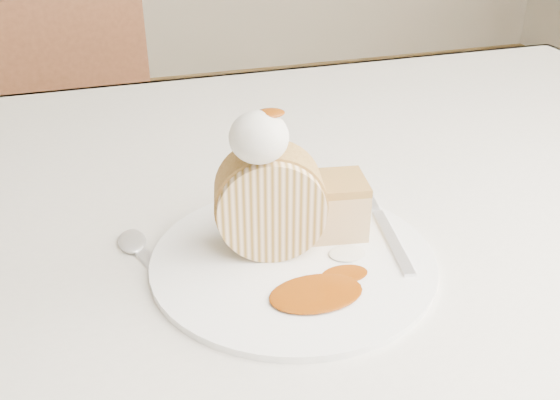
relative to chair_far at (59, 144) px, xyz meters
name	(u,v)px	position (x,y,z in m)	size (l,w,h in m)	color
table	(295,254)	(0.31, -0.86, 0.18)	(1.40, 0.90, 0.75)	silver
chair_far	(59,144)	(0.00, 0.00, 0.00)	(0.50, 0.50, 0.85)	brown
plate	(293,260)	(0.26, -1.00, 0.27)	(0.27, 0.27, 0.01)	white
roulade_slice	(270,202)	(0.24, -0.97, 0.32)	(0.10, 0.10, 0.06)	beige
cake_chunk	(334,209)	(0.31, -0.96, 0.30)	(0.06, 0.06, 0.05)	#A8803F
whipped_cream	(259,137)	(0.23, -0.99, 0.40)	(0.05, 0.05, 0.05)	silver
caramel_drizzle	(270,107)	(0.24, -0.99, 0.42)	(0.03, 0.02, 0.01)	#763004
caramel_pool	(316,293)	(0.26, -1.06, 0.28)	(0.08, 0.06, 0.00)	#763004
fork	(393,241)	(0.36, -1.00, 0.28)	(0.02, 0.16, 0.00)	silver
spoon	(173,285)	(0.14, -1.00, 0.27)	(0.02, 0.16, 0.00)	silver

